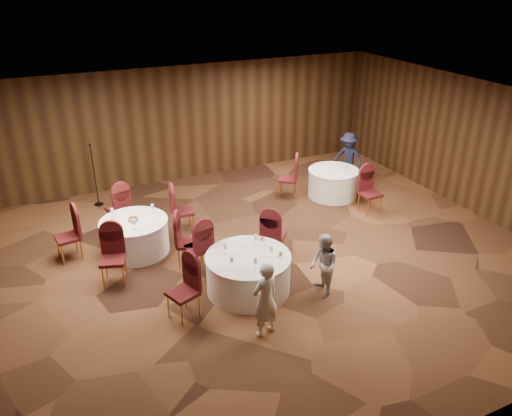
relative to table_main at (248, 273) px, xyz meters
name	(u,v)px	position (x,y,z in m)	size (l,w,h in m)	color
ground	(251,261)	(0.48, 0.91, -0.38)	(12.00, 12.00, 0.00)	black
room_shell	(251,174)	(0.48, 0.91, 1.59)	(12.00, 12.00, 12.00)	silver
table_main	(248,273)	(0.00, 0.00, 0.00)	(1.60, 1.60, 0.74)	white
table_left	(135,236)	(-1.60, 2.33, 0.00)	(1.43, 1.43, 0.74)	white
table_right	(333,183)	(3.82, 3.00, 0.00)	(1.33, 1.33, 0.74)	white
chairs_main	(221,257)	(-0.33, 0.57, 0.12)	(3.03, 1.98, 1.00)	#3D0C18
chairs_left	(135,230)	(-1.60, 2.33, 0.12)	(3.11, 2.92, 1.00)	#3D0C18
chairs_right	(328,186)	(3.42, 2.64, 0.12)	(2.02, 2.34, 1.00)	#3D0C18
tabletop_main	(257,252)	(0.14, -0.08, 0.47)	(1.08, 1.15, 0.22)	silver
tabletop_left	(133,217)	(-1.60, 2.34, 0.45)	(0.90, 0.80, 0.22)	silver
tabletop_right	(347,167)	(4.01, 2.72, 0.52)	(0.08, 0.08, 0.22)	silver
mic_stand	(96,188)	(-1.96, 5.08, 0.10)	(0.24, 0.24, 1.63)	black
woman_a	(265,300)	(-0.27, -1.27, 0.31)	(0.50, 0.33, 1.38)	silver
woman_b	(323,265)	(1.20, -0.69, 0.24)	(0.60, 0.47, 1.24)	#ADADB2
man_c	(348,157)	(4.76, 3.71, 0.34)	(0.92, 0.53, 1.43)	black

